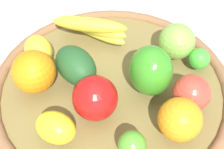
{
  "coord_description": "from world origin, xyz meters",
  "views": [
    {
      "loc": [
        -0.15,
        0.36,
        0.49
      ],
      "look_at": [
        0.0,
        0.0,
        0.06
      ],
      "focal_mm": 50.86,
      "sensor_mm": 36.0,
      "label": 1
    }
  ],
  "objects_px": {
    "orange_1": "(180,119)",
    "avocado": "(76,65)",
    "bell_pepper": "(151,71)",
    "lemon_0": "(38,51)",
    "apple_1": "(192,91)",
    "lime_0": "(132,145)",
    "lemon_1": "(56,128)",
    "lime_1": "(199,59)",
    "apple_2": "(177,41)",
    "orange_0": "(34,72)",
    "banana_bunch": "(92,27)",
    "apple_0": "(96,98)"
  },
  "relations": [
    {
      "from": "orange_1",
      "to": "lemon_1",
      "type": "bearing_deg",
      "value": 24.51
    },
    {
      "from": "orange_1",
      "to": "orange_0",
      "type": "relative_size",
      "value": 0.9
    },
    {
      "from": "bell_pepper",
      "to": "apple_2",
      "type": "bearing_deg",
      "value": -53.1
    },
    {
      "from": "orange_1",
      "to": "avocado",
      "type": "xyz_separation_m",
      "value": [
        0.21,
        -0.05,
        -0.0
      ]
    },
    {
      "from": "banana_bunch",
      "to": "lemon_1",
      "type": "bearing_deg",
      "value": 101.0
    },
    {
      "from": "lemon_0",
      "to": "apple_2",
      "type": "bearing_deg",
      "value": -154.53
    },
    {
      "from": "lime_1",
      "to": "apple_2",
      "type": "height_order",
      "value": "apple_2"
    },
    {
      "from": "banana_bunch",
      "to": "apple_0",
      "type": "relative_size",
      "value": 2.05
    },
    {
      "from": "lime_0",
      "to": "apple_2",
      "type": "relative_size",
      "value": 0.62
    },
    {
      "from": "orange_0",
      "to": "avocado",
      "type": "height_order",
      "value": "orange_0"
    },
    {
      "from": "bell_pepper",
      "to": "lemon_0",
      "type": "relative_size",
      "value": 1.34
    },
    {
      "from": "banana_bunch",
      "to": "lemon_1",
      "type": "xyz_separation_m",
      "value": [
        -0.05,
        0.24,
        -0.0
      ]
    },
    {
      "from": "orange_1",
      "to": "avocado",
      "type": "relative_size",
      "value": 0.75
    },
    {
      "from": "lime_1",
      "to": "orange_1",
      "type": "bearing_deg",
      "value": 89.88
    },
    {
      "from": "apple_1",
      "to": "apple_0",
      "type": "height_order",
      "value": "apple_0"
    },
    {
      "from": "bell_pepper",
      "to": "avocado",
      "type": "relative_size",
      "value": 1.0
    },
    {
      "from": "apple_1",
      "to": "banana_bunch",
      "type": "bearing_deg",
      "value": -22.44
    },
    {
      "from": "bell_pepper",
      "to": "lime_1",
      "type": "bearing_deg",
      "value": -80.35
    },
    {
      "from": "bell_pepper",
      "to": "apple_2",
      "type": "xyz_separation_m",
      "value": [
        -0.02,
        -0.1,
        -0.01
      ]
    },
    {
      "from": "lime_0",
      "to": "lemon_1",
      "type": "distance_m",
      "value": 0.12
    },
    {
      "from": "lemon_1",
      "to": "lime_1",
      "type": "bearing_deg",
      "value": -126.42
    },
    {
      "from": "apple_0",
      "to": "lemon_0",
      "type": "bearing_deg",
      "value": -25.07
    },
    {
      "from": "banana_bunch",
      "to": "apple_0",
      "type": "bearing_deg",
      "value": 116.63
    },
    {
      "from": "orange_1",
      "to": "apple_0",
      "type": "height_order",
      "value": "apple_0"
    },
    {
      "from": "bell_pepper",
      "to": "lemon_0",
      "type": "distance_m",
      "value": 0.22
    },
    {
      "from": "bell_pepper",
      "to": "lime_1",
      "type": "relative_size",
      "value": 2.29
    },
    {
      "from": "apple_0",
      "to": "lime_1",
      "type": "relative_size",
      "value": 1.84
    },
    {
      "from": "lime_1",
      "to": "orange_0",
      "type": "xyz_separation_m",
      "value": [
        0.26,
        0.16,
        0.02
      ]
    },
    {
      "from": "orange_1",
      "to": "lime_1",
      "type": "xyz_separation_m",
      "value": [
        -0.0,
        -0.16,
        -0.01
      ]
    },
    {
      "from": "orange_1",
      "to": "lemon_0",
      "type": "bearing_deg",
      "value": -11.46
    },
    {
      "from": "apple_2",
      "to": "orange_0",
      "type": "bearing_deg",
      "value": 39.62
    },
    {
      "from": "apple_1",
      "to": "orange_1",
      "type": "bearing_deg",
      "value": 85.55
    },
    {
      "from": "lemon_1",
      "to": "apple_1",
      "type": "bearing_deg",
      "value": -141.34
    },
    {
      "from": "avocado",
      "to": "apple_2",
      "type": "xyz_separation_m",
      "value": [
        -0.16,
        -0.13,
        0.0
      ]
    },
    {
      "from": "banana_bunch",
      "to": "orange_1",
      "type": "relative_size",
      "value": 2.21
    },
    {
      "from": "apple_0",
      "to": "orange_0",
      "type": "distance_m",
      "value": 0.13
    },
    {
      "from": "bell_pepper",
      "to": "lime_0",
      "type": "distance_m",
      "value": 0.14
    },
    {
      "from": "apple_1",
      "to": "lime_0",
      "type": "relative_size",
      "value": 1.48
    },
    {
      "from": "orange_1",
      "to": "lime_1",
      "type": "relative_size",
      "value": 1.71
    },
    {
      "from": "lime_1",
      "to": "apple_1",
      "type": "bearing_deg",
      "value": 92.85
    },
    {
      "from": "apple_1",
      "to": "lime_1",
      "type": "distance_m",
      "value": 0.1
    },
    {
      "from": "banana_bunch",
      "to": "apple_1",
      "type": "bearing_deg",
      "value": 157.56
    },
    {
      "from": "lemon_0",
      "to": "orange_0",
      "type": "xyz_separation_m",
      "value": [
        -0.03,
        0.06,
        0.01
      ]
    },
    {
      "from": "lemon_0",
      "to": "lime_1",
      "type": "height_order",
      "value": "lemon_0"
    },
    {
      "from": "apple_1",
      "to": "orange_1",
      "type": "distance_m",
      "value": 0.07
    },
    {
      "from": "bell_pepper",
      "to": "lime_1",
      "type": "height_order",
      "value": "bell_pepper"
    },
    {
      "from": "orange_0",
      "to": "apple_2",
      "type": "distance_m",
      "value": 0.28
    },
    {
      "from": "orange_0",
      "to": "lemon_0",
      "type": "bearing_deg",
      "value": -63.48
    },
    {
      "from": "lemon_0",
      "to": "apple_0",
      "type": "relative_size",
      "value": 0.93
    },
    {
      "from": "apple_1",
      "to": "lime_0",
      "type": "height_order",
      "value": "apple_1"
    }
  ]
}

